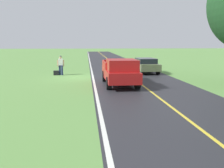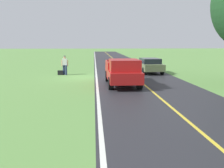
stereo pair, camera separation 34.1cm
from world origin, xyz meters
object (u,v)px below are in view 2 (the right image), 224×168
at_px(suitcase_carried, 60,73).
at_px(sedan_near_oncoming, 149,65).
at_px(hitchhiker_walking, 65,64).
at_px(pickup_truck_passing, 123,71).

relative_size(suitcase_carried, sedan_near_oncoming, 0.10).
height_order(hitchhiker_walking, sedan_near_oncoming, hitchhiker_walking).
height_order(suitcase_carried, pickup_truck_passing, pickup_truck_passing).
xyz_separation_m(pickup_truck_passing, sedan_near_oncoming, (-3.39, -6.88, -0.21)).
xyz_separation_m(suitcase_carried, sedan_near_oncoming, (-8.34, -0.94, 0.55)).
relative_size(hitchhiker_walking, sedan_near_oncoming, 0.39).
bearing_deg(sedan_near_oncoming, suitcase_carried, 6.46).
distance_m(hitchhiker_walking, pickup_truck_passing, 7.53).
distance_m(pickup_truck_passing, sedan_near_oncoming, 7.67).
bearing_deg(sedan_near_oncoming, pickup_truck_passing, 63.79).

